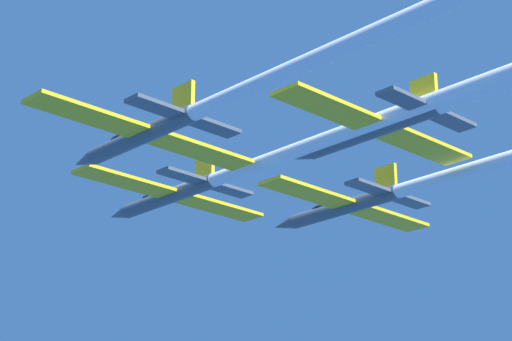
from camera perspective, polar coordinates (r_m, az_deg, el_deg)
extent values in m
cylinder|color=#4C5660|center=(74.67, -4.99, -1.49)|extent=(1.11, 10.13, 1.11)
cone|color=#4C5660|center=(79.38, -7.80, -2.50)|extent=(1.09, 2.23, 1.09)
ellipsoid|color=black|center=(76.49, -6.03, -1.53)|extent=(0.78, 2.03, 0.56)
cube|color=yellow|center=(71.77, -7.47, -0.62)|extent=(7.70, 2.23, 0.24)
cube|color=yellow|center=(77.00, -2.21, -2.12)|extent=(7.70, 2.23, 0.24)
cube|color=yellow|center=(72.17, -2.94, 0.27)|extent=(0.29, 1.82, 1.62)
cube|color=#4C5660|center=(70.18, -4.26, -0.29)|extent=(3.47, 1.34, 0.24)
cube|color=#4C5660|center=(73.00, -1.49, -1.12)|extent=(3.47, 1.34, 0.24)
cylinder|color=white|center=(58.10, 11.30, 4.36)|extent=(1.00, 41.54, 1.00)
cylinder|color=#4C5660|center=(62.98, -6.56, 1.97)|extent=(1.11, 10.13, 1.11)
cone|color=#4C5660|center=(67.71, -9.74, 0.54)|extent=(1.09, 2.23, 1.09)
ellipsoid|color=black|center=(64.83, -7.74, 1.82)|extent=(0.78, 2.03, 0.56)
cube|color=yellow|center=(60.26, -9.59, 3.16)|extent=(7.70, 2.23, 0.24)
cube|color=yellow|center=(65.17, -3.21, 1.10)|extent=(7.70, 2.23, 0.24)
cube|color=yellow|center=(60.57, -4.17, 4.21)|extent=(0.29, 1.82, 1.62)
cube|color=#4C5660|center=(58.57, -5.80, 3.67)|extent=(3.47, 1.34, 0.24)
cube|color=#4C5660|center=(61.24, -2.43, 2.50)|extent=(3.47, 1.34, 0.24)
cylinder|color=#4C5660|center=(74.32, 5.03, -2.10)|extent=(1.11, 10.13, 1.11)
cone|color=#4C5660|center=(78.34, 1.64, -3.11)|extent=(1.09, 2.23, 1.09)
ellipsoid|color=black|center=(75.88, 3.76, -2.14)|extent=(0.78, 2.03, 0.56)
cube|color=yellow|center=(70.89, 2.97, -1.27)|extent=(7.70, 2.23, 0.24)
cube|color=yellow|center=(77.25, 7.48, -2.70)|extent=(7.70, 2.23, 0.24)
cube|color=yellow|center=(72.30, 7.40, -0.35)|extent=(0.29, 1.82, 1.62)
cube|color=#4C5660|center=(70.05, 6.39, -0.93)|extent=(3.47, 1.34, 0.24)
cube|color=#4C5660|center=(73.46, 8.70, -1.73)|extent=(3.47, 1.34, 0.24)
cylinder|color=#4C5660|center=(62.08, 6.64, 2.31)|extent=(1.11, 10.13, 1.11)
cone|color=#4C5660|center=(65.89, 2.52, 0.86)|extent=(1.09, 2.23, 1.09)
ellipsoid|color=black|center=(63.59, 5.08, 2.16)|extent=(0.78, 2.03, 0.56)
cube|color=yellow|center=(58.68, 4.25, 3.58)|extent=(7.70, 2.23, 0.24)
cube|color=yellow|center=(65.04, 9.48, 1.40)|extent=(7.70, 2.23, 0.24)
cube|color=yellow|center=(60.35, 9.54, 4.55)|extent=(0.29, 1.82, 1.62)
cube|color=#4C5660|center=(58.00, 8.40, 4.04)|extent=(3.47, 1.34, 0.24)
cube|color=#4C5660|center=(61.42, 11.06, 2.81)|extent=(3.47, 1.34, 0.24)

